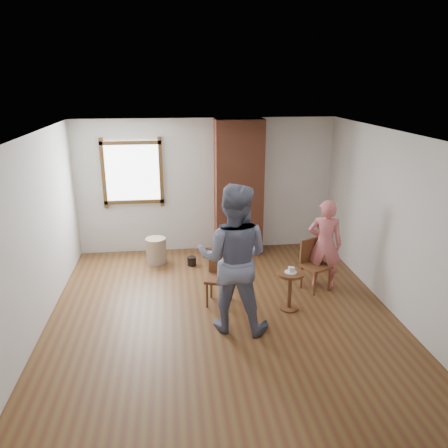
{
  "coord_description": "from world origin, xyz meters",
  "views": [
    {
      "loc": [
        -0.65,
        -5.56,
        3.27
      ],
      "look_at": [
        0.11,
        0.8,
        1.15
      ],
      "focal_mm": 35.0,
      "sensor_mm": 36.0,
      "label": 1
    }
  ],
  "objects_px": {
    "dining_chair_left": "(220,274)",
    "person_pink": "(325,244)",
    "side_table": "(290,284)",
    "stoneware_crock": "(156,251)",
    "dining_chair_right": "(313,262)",
    "man": "(234,259)"
  },
  "relations": [
    {
      "from": "dining_chair_right",
      "to": "man",
      "type": "distance_m",
      "value": 1.86
    },
    {
      "from": "dining_chair_left",
      "to": "dining_chair_right",
      "type": "xyz_separation_m",
      "value": [
        1.56,
        0.27,
        0.0
      ]
    },
    {
      "from": "stoneware_crock",
      "to": "person_pink",
      "type": "bearing_deg",
      "value": -25.89
    },
    {
      "from": "dining_chair_left",
      "to": "side_table",
      "type": "relative_size",
      "value": 1.38
    },
    {
      "from": "person_pink",
      "to": "man",
      "type": "bearing_deg",
      "value": 52.64
    },
    {
      "from": "stoneware_crock",
      "to": "dining_chair_right",
      "type": "height_order",
      "value": "dining_chair_right"
    },
    {
      "from": "stoneware_crock",
      "to": "man",
      "type": "relative_size",
      "value": 0.24
    },
    {
      "from": "stoneware_crock",
      "to": "dining_chair_left",
      "type": "height_order",
      "value": "dining_chair_left"
    },
    {
      "from": "stoneware_crock",
      "to": "side_table",
      "type": "xyz_separation_m",
      "value": [
        2.02,
        -2.01,
        0.16
      ]
    },
    {
      "from": "dining_chair_right",
      "to": "man",
      "type": "height_order",
      "value": "man"
    },
    {
      "from": "dining_chair_left",
      "to": "side_table",
      "type": "distance_m",
      "value": 1.07
    },
    {
      "from": "dining_chair_left",
      "to": "side_table",
      "type": "xyz_separation_m",
      "value": [
        1.0,
        -0.36,
        -0.06
      ]
    },
    {
      "from": "stoneware_crock",
      "to": "man",
      "type": "distance_m",
      "value": 2.75
    },
    {
      "from": "dining_chair_right",
      "to": "person_pink",
      "type": "distance_m",
      "value": 0.34
    },
    {
      "from": "dining_chair_left",
      "to": "dining_chair_right",
      "type": "relative_size",
      "value": 0.99
    },
    {
      "from": "stoneware_crock",
      "to": "dining_chair_left",
      "type": "relative_size",
      "value": 0.58
    },
    {
      "from": "stoneware_crock",
      "to": "man",
      "type": "height_order",
      "value": "man"
    },
    {
      "from": "dining_chair_left",
      "to": "person_pink",
      "type": "xyz_separation_m",
      "value": [
        1.74,
        0.31,
        0.29
      ]
    },
    {
      "from": "dining_chair_left",
      "to": "person_pink",
      "type": "relative_size",
      "value": 0.55
    },
    {
      "from": "side_table",
      "to": "stoneware_crock",
      "type": "bearing_deg",
      "value": 135.16
    },
    {
      "from": "side_table",
      "to": "man",
      "type": "relative_size",
      "value": 0.29
    },
    {
      "from": "dining_chair_right",
      "to": "person_pink",
      "type": "xyz_separation_m",
      "value": [
        0.18,
        0.03,
        0.28
      ]
    }
  ]
}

